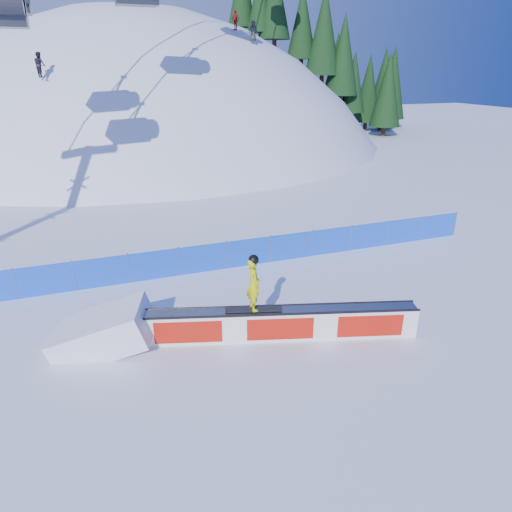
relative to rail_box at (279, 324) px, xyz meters
name	(u,v)px	position (x,y,z in m)	size (l,w,h in m)	color
ground	(292,314)	(1.02, 1.22, -0.51)	(160.00, 160.00, 0.00)	white
snow_hill	(154,284)	(1.02, 43.22, -18.51)	(64.00, 64.00, 64.00)	white
treeline	(325,51)	(24.49, 43.97, 9.26)	(23.23, 13.13, 21.15)	black
safety_fence	(249,252)	(1.02, 5.72, 0.09)	(22.05, 0.05, 1.30)	blue
rail_box	(279,324)	(0.00, 0.00, 0.00)	(8.44, 3.02, 1.03)	white
snow_ramp	(105,344)	(-5.17, 1.52, -0.51)	(2.81, 1.87, 1.05)	white
snowboarder	(254,284)	(-0.77, 0.23, 1.42)	(1.76, 0.79, 1.82)	black
distant_skiers	(157,22)	(2.01, 31.48, 10.86)	(18.40, 11.61, 7.51)	black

